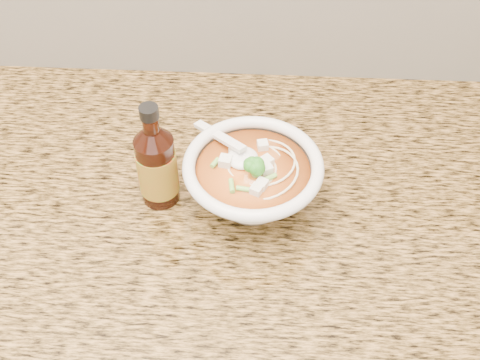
{
  "coord_description": "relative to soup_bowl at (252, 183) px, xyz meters",
  "views": [
    {
      "loc": [
        0.31,
        1.01,
        1.65
      ],
      "look_at": [
        0.28,
        1.64,
        0.96
      ],
      "focal_mm": 45.0,
      "sensor_mm": 36.0,
      "label": 1
    }
  ],
  "objects": [
    {
      "name": "soup_bowl",
      "position": [
        0.0,
        0.0,
        0.0
      ],
      "size": [
        0.22,
        0.22,
        0.12
      ],
      "rotation": [
        0.0,
        0.0,
        -0.25
      ],
      "color": "white",
      "rests_on": "counter_slab"
    },
    {
      "name": "hot_sauce_bottle",
      "position": [
        -0.15,
        0.01,
        0.02
      ],
      "size": [
        0.07,
        0.07,
        0.19
      ],
      "rotation": [
        0.0,
        0.0,
        0.12
      ],
      "color": "#371107",
      "rests_on": "counter_slab"
    },
    {
      "name": "cabinet",
      "position": [
        -0.3,
        0.03,
        -0.52
      ],
      "size": [
        4.0,
        0.65,
        0.86
      ],
      "primitive_type": "cube",
      "color": "#34210F",
      "rests_on": "ground"
    },
    {
      "name": "counter_slab",
      "position": [
        -0.3,
        0.03,
        -0.07
      ],
      "size": [
        4.0,
        0.68,
        0.04
      ],
      "primitive_type": "cube",
      "color": "olive",
      "rests_on": "cabinet"
    }
  ]
}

